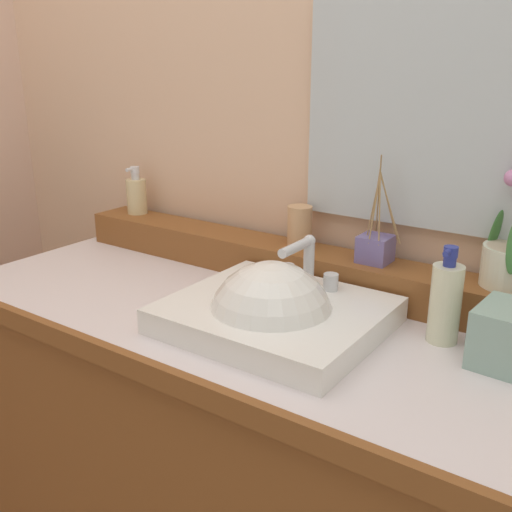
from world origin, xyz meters
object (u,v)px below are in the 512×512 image
sink_basin (273,321)px  tumbler_cup (300,226)px  lotion_bottle (445,302)px  soap_dispenser (136,195)px  reed_diffuser (375,247)px

sink_basin → tumbler_cup: tumbler_cup is taller
lotion_bottle → tumbler_cup: bearing=160.8°
sink_basin → lotion_bottle: lotion_bottle is taller
tumbler_cup → lotion_bottle: bearing=-19.2°
sink_basin → soap_dispenser: 0.74m
tumbler_cup → reed_diffuser: 0.21m
tumbler_cup → sink_basin: bearing=-68.7°
sink_basin → soap_dispenser: (-0.67, 0.29, 0.12)m
soap_dispenser → tumbler_cup: bearing=0.0°
lotion_bottle → sink_basin: bearing=-154.2°
reed_diffuser → tumbler_cup: bearing=176.6°
sink_basin → lotion_bottle: size_ratio=2.16×
soap_dispenser → lotion_bottle: soap_dispenser is taller
soap_dispenser → lotion_bottle: bearing=-8.3°
sink_basin → reed_diffuser: bearing=71.1°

